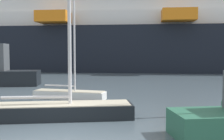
% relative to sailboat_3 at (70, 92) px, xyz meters
% --- Properties ---
extents(ground_plane, '(600.00, 600.00, 0.00)m').
position_rel_sailboat_3_xyz_m(ground_plane, '(1.85, -7.44, -0.42)').
color(ground_plane, '#4C5B66').
extents(sailboat_3, '(4.83, 1.49, 8.38)m').
position_rel_sailboat_3_xyz_m(sailboat_3, '(0.00, 0.00, 0.00)').
color(sailboat_3, white).
rests_on(sailboat_3, ground_plane).
extents(sailboat_4, '(6.98, 3.35, 12.93)m').
position_rel_sailboat_3_xyz_m(sailboat_4, '(1.17, -5.12, 0.20)').
color(sailboat_4, black).
rests_on(sailboat_4, ground_plane).
extents(cruise_ship, '(128.27, 24.82, 24.88)m').
position_rel_sailboat_3_xyz_m(cruise_ship, '(7.87, 31.19, 7.59)').
color(cruise_ship, black).
rests_on(cruise_ship, ground_plane).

